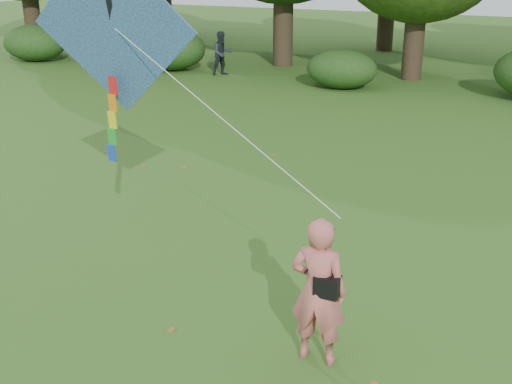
% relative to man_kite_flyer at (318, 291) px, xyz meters
% --- Properties ---
extents(ground, '(100.00, 100.00, 0.00)m').
position_rel_man_kite_flyer_xyz_m(ground, '(-0.98, -0.54, -0.95)').
color(ground, '#265114').
rests_on(ground, ground).
extents(man_kite_flyer, '(0.72, 0.49, 1.91)m').
position_rel_man_kite_flyer_xyz_m(man_kite_flyer, '(0.00, 0.00, 0.00)').
color(man_kite_flyer, '#CF6361').
rests_on(man_kite_flyer, ground).
extents(bystander_left, '(1.06, 1.09, 1.77)m').
position_rel_man_kite_flyer_xyz_m(bystander_left, '(-10.31, 17.15, -0.07)').
color(bystander_left, '#22262E').
rests_on(bystander_left, ground).
extents(crossbody_bag, '(0.43, 0.20, 0.73)m').
position_rel_man_kite_flyer_xyz_m(crossbody_bag, '(0.12, -0.03, 0.13)').
color(crossbody_bag, black).
rests_on(crossbody_bag, ground).
extents(flying_kite, '(5.02, 1.48, 3.26)m').
position_rel_man_kite_flyer_xyz_m(flying_kite, '(-3.48, 0.98, 2.81)').
color(flying_kite, '#2943B2').
rests_on(flying_kite, ground).
extents(shrub_band, '(39.15, 3.22, 1.88)m').
position_rel_man_kite_flyer_xyz_m(shrub_band, '(-1.70, 17.07, -0.10)').
color(shrub_band, '#264919').
rests_on(shrub_band, ground).
extents(fallen_leaves, '(10.80, 13.21, 0.01)m').
position_rel_man_kite_flyer_xyz_m(fallen_leaves, '(-0.63, 2.96, -0.95)').
color(fallen_leaves, brown).
rests_on(fallen_leaves, ground).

